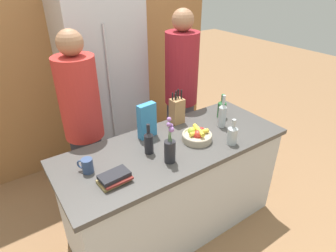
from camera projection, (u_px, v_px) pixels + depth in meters
ground_plane at (174, 223)px, 2.66m from camera, size 14.00×14.00×0.00m
kitchen_island at (174, 187)px, 2.44m from camera, size 1.86×0.74×0.89m
back_wall_wood at (93, 50)px, 3.15m from camera, size 3.06×0.12×2.60m
refrigerator at (103, 84)px, 3.00m from camera, size 0.78×0.63×2.04m
fruit_bowl at (197, 136)px, 2.25m from camera, size 0.24×0.24×0.10m
knife_block at (177, 111)px, 2.47m from camera, size 0.11×0.09×0.31m
flower_vase at (170, 148)px, 1.97m from camera, size 0.08×0.08×0.35m
cereal_box at (147, 121)px, 2.25m from camera, size 0.16×0.08×0.29m
coffee_mug at (87, 166)px, 1.89m from camera, size 0.10×0.10×0.10m
book_stack at (114, 178)px, 1.81m from camera, size 0.21×0.15×0.07m
bottle_oil at (232, 134)px, 2.19m from camera, size 0.08×0.08×0.21m
bottle_vinegar at (149, 142)px, 2.07m from camera, size 0.07×0.07×0.24m
bottle_wine at (222, 114)px, 2.41m from camera, size 0.07×0.07×0.29m
bottle_water at (222, 108)px, 2.58m from camera, size 0.08×0.08×0.23m
person_at_sink at (83, 120)px, 2.38m from camera, size 0.33×0.33×1.73m
person_in_blue at (181, 88)px, 2.91m from camera, size 0.33×0.33×1.79m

